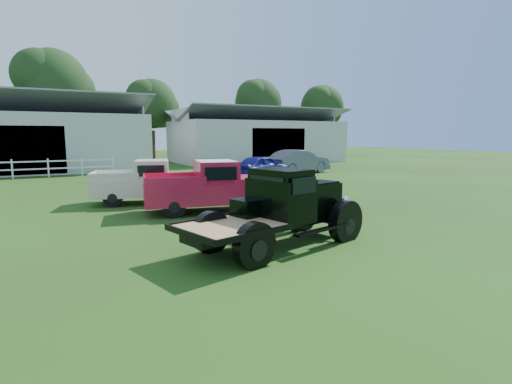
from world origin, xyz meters
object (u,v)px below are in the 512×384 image
vintage_flatbed (278,208)px  white_pickup (150,182)px  misc_car_blue (263,166)px  red_pickup (213,186)px  misc_car_grey (299,162)px

vintage_flatbed → white_pickup: 7.96m
vintage_flatbed → misc_car_blue: bearing=48.3°
white_pickup → misc_car_blue: bearing=52.7°
red_pickup → white_pickup: bearing=129.8°
red_pickup → misc_car_grey: red_pickup is taller
white_pickup → misc_car_grey: 14.32m
misc_car_grey → misc_car_blue: bearing=94.7°
white_pickup → misc_car_grey: (12.21, 7.48, -0.01)m
vintage_flatbed → white_pickup: (-1.20, 7.86, -0.11)m
red_pickup → misc_car_grey: (10.65, 10.33, -0.09)m
misc_car_blue → misc_car_grey: size_ratio=0.84×
vintage_flatbed → misc_car_grey: bearing=40.3°
red_pickup → white_pickup: red_pickup is taller
red_pickup → white_pickup: 3.25m
vintage_flatbed → red_pickup: vintage_flatbed is taller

